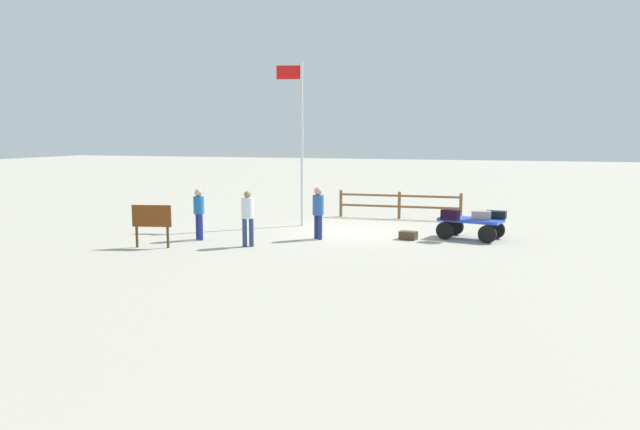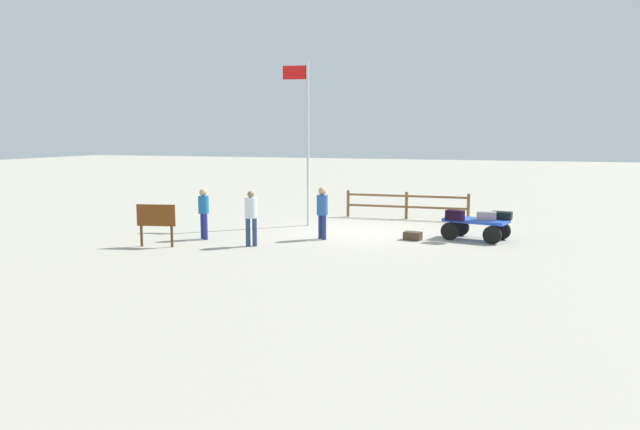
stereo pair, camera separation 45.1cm
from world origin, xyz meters
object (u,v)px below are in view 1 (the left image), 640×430
at_px(suitcase_navy, 450,215).
at_px(worker_lead, 248,214).
at_px(worker_supervisor, 199,210).
at_px(worker_trailing, 318,209).
at_px(suitcase_dark, 481,215).
at_px(suitcase_maroon, 408,235).
at_px(suitcase_olive, 496,215).
at_px(flagpole, 300,132).
at_px(luggage_cart, 470,225).
at_px(signboard, 152,219).

bearing_deg(suitcase_navy, worker_lead, 26.34).
bearing_deg(worker_lead, worker_supervisor, -17.01).
xyz_separation_m(worker_trailing, worker_supervisor, (3.58, 1.25, -0.04)).
relative_size(suitcase_navy, suitcase_dark, 0.97).
relative_size(suitcase_navy, suitcase_maroon, 1.02).
relative_size(suitcase_olive, flagpole, 0.11).
height_order(luggage_cart, worker_supervisor, worker_supervisor).
xyz_separation_m(suitcase_navy, worker_supervisor, (7.65, 2.21, 0.13)).
height_order(flagpole, signboard, flagpole).
height_order(suitcase_olive, signboard, signboard).
bearing_deg(worker_trailing, suitcase_navy, -166.67).
bearing_deg(suitcase_dark, suitcase_navy, 24.38).
bearing_deg(suitcase_navy, suitcase_dark, -155.62).
relative_size(suitcase_olive, suitcase_dark, 1.07).
relative_size(suitcase_olive, worker_trailing, 0.39).
bearing_deg(worker_trailing, signboard, 33.91).
bearing_deg(suitcase_maroon, suitcase_dark, -165.73).
relative_size(luggage_cart, signboard, 1.68).
bearing_deg(signboard, worker_lead, -159.00).
height_order(worker_supervisor, signboard, worker_supervisor).
height_order(suitcase_olive, worker_trailing, worker_trailing).
bearing_deg(signboard, flagpole, -116.26).
bearing_deg(worker_trailing, suitcase_olive, -162.20).
distance_m(suitcase_navy, worker_lead, 6.35).
relative_size(suitcase_olive, suitcase_maroon, 1.12).
xyz_separation_m(flagpole, signboard, (2.71, 5.50, -2.56)).
bearing_deg(worker_lead, suitcase_maroon, -148.72).
bearing_deg(suitcase_navy, signboard, 24.69).
height_order(suitcase_dark, worker_lead, worker_lead).
bearing_deg(suitcase_olive, flagpole, -7.28).
bearing_deg(luggage_cart, suitcase_dark, 156.81).
relative_size(luggage_cart, flagpole, 0.36).
bearing_deg(flagpole, signboard, 63.74).
bearing_deg(worker_supervisor, worker_trailing, -160.74).
bearing_deg(luggage_cart, suitcase_maroon, 20.72).
height_order(suitcase_maroon, worker_supervisor, worker_supervisor).
distance_m(suitcase_olive, signboard, 10.74).
xyz_separation_m(suitcase_maroon, signboard, (7.04, 3.68, 0.72)).
xyz_separation_m(suitcase_navy, signboard, (8.33, 3.83, 0.03)).
bearing_deg(suitcase_dark, worker_lead, 26.07).
relative_size(worker_supervisor, flagpole, 0.28).
height_order(suitcase_navy, worker_trailing, worker_trailing).
bearing_deg(suitcase_dark, worker_supervisor, 17.08).
height_order(worker_trailing, worker_supervisor, worker_trailing).
xyz_separation_m(luggage_cart, worker_trailing, (4.65, 1.53, 0.53)).
distance_m(suitcase_navy, signboard, 9.17).
bearing_deg(suitcase_maroon, signboard, 27.63).
height_order(suitcase_navy, worker_supervisor, worker_supervisor).
xyz_separation_m(suitcase_dark, worker_trailing, (4.99, 1.38, 0.19)).
bearing_deg(worker_lead, signboard, 21.00).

